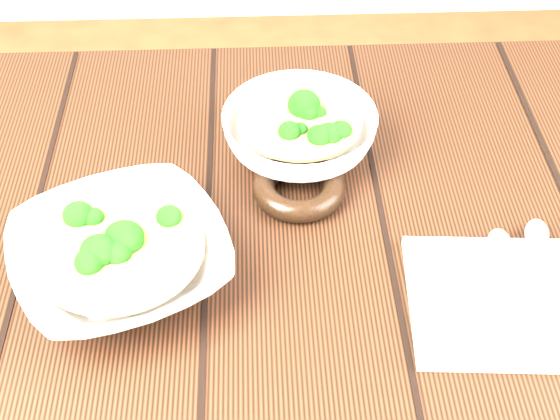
# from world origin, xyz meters

# --- Properties ---
(table) EXTENTS (1.20, 0.80, 0.75)m
(table) POSITION_xyz_m (0.00, 0.00, 0.63)
(table) COLOR #331A0E
(table) RESTS_ON ground
(soup_bowl_front) EXTENTS (0.29, 0.29, 0.06)m
(soup_bowl_front) POSITION_xyz_m (-0.11, -0.03, 0.78)
(soup_bowl_front) COLOR silver
(soup_bowl_front) RESTS_ON table
(soup_bowl_back) EXTENTS (0.22, 0.22, 0.07)m
(soup_bowl_back) POSITION_xyz_m (0.09, 0.16, 0.78)
(soup_bowl_back) COLOR silver
(soup_bowl_back) RESTS_ON table
(trivet) EXTENTS (0.13, 0.13, 0.03)m
(trivet) POSITION_xyz_m (0.09, 0.08, 0.76)
(trivet) COLOR black
(trivet) RESTS_ON table
(napkin) EXTENTS (0.22, 0.18, 0.01)m
(napkin) POSITION_xyz_m (0.29, -0.09, 0.76)
(napkin) COLOR beige
(napkin) RESTS_ON table
(spoon_left) EXTENTS (0.06, 0.17, 0.01)m
(spoon_left) POSITION_xyz_m (0.29, -0.05, 0.76)
(spoon_left) COLOR #B0AD9C
(spoon_left) RESTS_ON napkin
(spoon_right) EXTENTS (0.07, 0.17, 0.01)m
(spoon_right) POSITION_xyz_m (0.33, -0.04, 0.76)
(spoon_right) COLOR #B0AD9C
(spoon_right) RESTS_ON napkin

